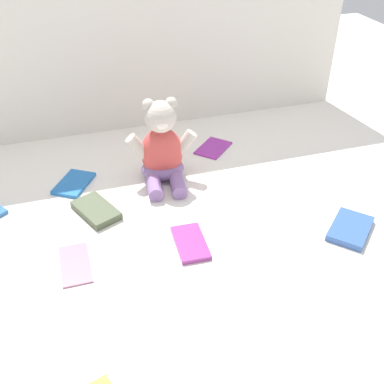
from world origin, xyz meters
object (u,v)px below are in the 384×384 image
Objects in this scene: book_case_5 at (74,183)px; book_case_2 at (96,210)px; teddy_bear at (162,151)px; book_case_0 at (190,243)px; book_case_3 at (350,229)px; book_case_4 at (213,147)px; book_case_1 at (75,263)px.

book_case_2 is at bearing 138.54° from book_case_5.
book_case_2 is (-0.21, -0.12, -0.08)m from teddy_bear.
book_case_0 is at bearing 157.88° from book_case_5.
book_case_3 reaches higher than book_case_0.
book_case_5 is (-0.45, -0.08, 0.00)m from book_case_4.
book_case_2 is at bearing -104.31° from book_case_4.
book_case_1 is 1.02× the size of book_case_3.
book_case_1 is at bearing -135.57° from book_case_2.
book_case_0 reaches higher than book_case_5.
book_case_5 is (0.03, 0.33, 0.00)m from book_case_1.
book_case_2 is 0.47m from book_case_4.
book_case_5 is at bearing 82.22° from book_case_2.
book_case_0 is at bearing -84.57° from teddy_bear.
book_case_2 is 0.16m from book_case_5.
book_case_4 is (-0.19, 0.49, -0.00)m from book_case_3.
book_case_4 is at bearing -139.05° from book_case_1.
book_case_5 is at bearing 128.06° from book_case_0.
teddy_bear is 0.25m from book_case_2.
book_case_1 is 0.33m from book_case_5.
book_case_1 is 0.63m from book_case_4.
book_case_4 is (0.20, 0.12, -0.09)m from teddy_bear.
book_case_5 is at bearing -94.72° from book_case_1.
teddy_bear is at bearing 5.11° from book_case_2.
book_case_5 is (-0.64, 0.41, -0.00)m from book_case_3.
book_case_4 is at bearing 38.26° from teddy_bear.
book_case_4 is (0.21, 0.42, -0.00)m from book_case_0.
book_case_5 is at bearing -165.54° from book_case_3.
teddy_bear is 1.87× the size of book_case_0.
book_case_0 is at bearing 177.79° from book_case_1.
book_case_3 is (0.60, -0.26, -0.00)m from book_case_2.
teddy_bear reaches higher than book_case_2.
teddy_bear is 1.82× the size of book_case_3.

